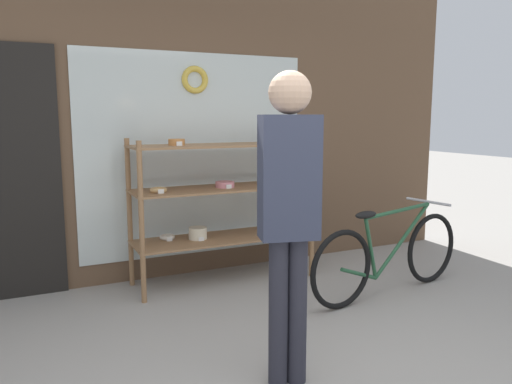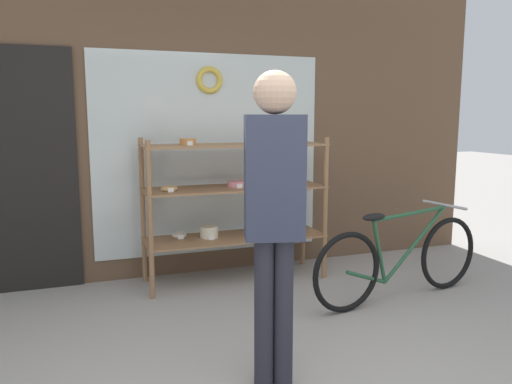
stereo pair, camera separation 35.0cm
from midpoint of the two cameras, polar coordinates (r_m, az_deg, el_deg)
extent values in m
cube|color=brown|center=(4.79, -5.78, 11.77)|extent=(6.32, 0.08, 3.56)
cube|color=silver|center=(4.80, -3.21, 4.27)|extent=(2.20, 0.02, 1.90)
cube|color=black|center=(4.61, -22.86, 2.17)|extent=(0.84, 0.03, 2.10)
torus|color=gold|center=(4.78, -3.21, 12.66)|extent=(0.26, 0.06, 0.26)
cylinder|color=#8E6642|center=(4.15, -9.66, -3.33)|extent=(0.04, 0.04, 1.33)
cylinder|color=#8E6642|center=(4.69, 10.05, -1.94)|extent=(0.04, 0.04, 1.33)
cylinder|color=#8E6642|center=(4.61, -10.70, -2.15)|extent=(0.04, 0.04, 1.33)
cylinder|color=#8E6642|center=(5.10, 7.42, -1.02)|extent=(0.04, 0.04, 1.33)
cube|color=#8E6642|center=(4.63, -0.22, -5.20)|extent=(1.65, 0.52, 0.02)
cube|color=#8E6642|center=(4.54, -0.23, 0.46)|extent=(1.65, 0.52, 0.02)
cube|color=#8E6642|center=(4.50, -0.23, 5.38)|extent=(1.65, 0.52, 0.02)
ellipsoid|color=beige|center=(4.63, 5.36, -4.70)|extent=(0.09, 0.08, 0.07)
cube|color=white|center=(4.59, 5.65, -5.03)|extent=(0.05, 0.00, 0.04)
torus|color=beige|center=(4.61, -6.62, -4.94)|extent=(0.14, 0.14, 0.04)
cube|color=white|center=(4.54, -6.40, -5.19)|extent=(0.05, 0.00, 0.04)
cylinder|color=pink|center=(4.54, -0.04, 0.90)|extent=(0.17, 0.17, 0.05)
cube|color=white|center=(4.45, 0.37, 0.64)|extent=(0.05, 0.00, 0.04)
torus|color=tan|center=(4.33, -7.64, 0.37)|extent=(0.15, 0.15, 0.04)
cube|color=white|center=(4.26, -7.41, 0.20)|extent=(0.05, 0.00, 0.04)
cylinder|color=beige|center=(4.57, -3.20, -4.60)|extent=(0.17, 0.17, 0.11)
cube|color=white|center=(4.49, -2.87, -5.28)|extent=(0.05, 0.00, 0.04)
ellipsoid|color=tan|center=(4.61, 5.16, 6.01)|extent=(0.11, 0.09, 0.08)
cube|color=white|center=(4.55, 5.49, 5.72)|extent=(0.05, 0.00, 0.04)
cylinder|color=#C67F42|center=(4.40, -5.53, 5.74)|extent=(0.14, 0.14, 0.05)
cube|color=white|center=(4.32, -5.27, 5.56)|extent=(0.05, 0.00, 0.04)
torus|color=#4C2D1E|center=(4.73, 5.04, 1.08)|extent=(0.12, 0.12, 0.04)
cube|color=white|center=(4.66, 5.39, 0.97)|extent=(0.05, 0.00, 0.04)
torus|color=black|center=(4.00, 12.87, -8.96)|extent=(0.64, 0.14, 0.64)
torus|color=black|center=(4.80, 23.08, -6.47)|extent=(0.64, 0.14, 0.64)
cylinder|color=#235133|center=(4.46, 19.91, -5.59)|extent=(0.67, 0.14, 0.59)
cylinder|color=#235133|center=(4.35, 19.47, -2.37)|extent=(0.79, 0.15, 0.07)
cylinder|color=#235133|center=(4.18, 16.28, -6.63)|extent=(0.17, 0.06, 0.53)
cylinder|color=#235133|center=(4.15, 14.91, -9.43)|extent=(0.41, 0.09, 0.17)
ellipsoid|color=black|center=(4.07, 15.75, -2.80)|extent=(0.23, 0.12, 0.06)
cylinder|color=#B2B2B7|center=(4.64, 22.76, -1.38)|extent=(0.10, 0.46, 0.02)
cylinder|color=#282833|center=(2.88, 4.50, -13.67)|extent=(0.11, 0.11, 0.85)
cylinder|color=#282833|center=(2.90, 6.71, -13.55)|extent=(0.11, 0.11, 0.85)
cube|color=#33384C|center=(2.69, 5.85, 1.60)|extent=(0.36, 0.26, 0.67)
sphere|color=tan|center=(2.67, 6.00, 11.27)|extent=(0.23, 0.23, 0.23)
camera|label=1|loc=(0.17, -87.14, 0.44)|focal=35.00mm
camera|label=2|loc=(0.17, 92.86, -0.44)|focal=35.00mm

